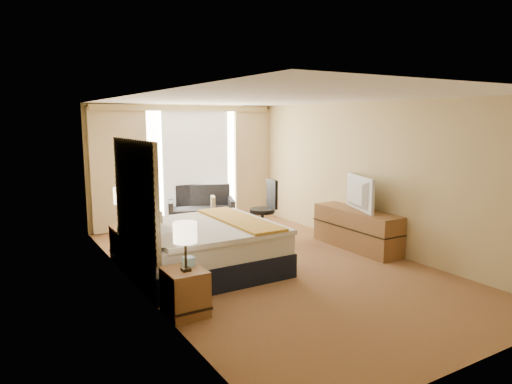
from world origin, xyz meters
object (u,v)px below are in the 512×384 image
nightstand_right (127,243)px  loveseat (202,213)px  floor_lamp (139,179)px  bed (202,247)px  desk_chair (265,212)px  lamp_right (123,196)px  lamp_left (185,233)px  television (354,193)px  nightstand_left (185,292)px  media_dresser (356,229)px

nightstand_right → loveseat: size_ratio=0.35×
loveseat → floor_lamp: (-1.50, -0.55, 0.89)m
bed → desk_chair: desk_chair is taller
loveseat → lamp_right: bearing=-121.5°
lamp_right → desk_chair: bearing=-0.5°
loveseat → desk_chair: size_ratio=1.36×
bed → lamp_left: lamp_left is taller
lamp_left → television: 3.83m
nightstand_right → lamp_left: lamp_left is taller
nightstand_left → desk_chair: size_ratio=0.48×
bed → floor_lamp: size_ratio=1.27×
media_dresser → loveseat: (-1.65, 3.04, -0.06)m
nightstand_right → floor_lamp: size_ratio=0.33×
lamp_left → lamp_right: lamp_right is taller
nightstand_left → lamp_right: (-0.02, 2.52, 0.78)m
loveseat → floor_lamp: bearing=-138.4°
nightstand_left → bed: size_ratio=0.26×
nightstand_left → bed: 1.54m
media_dresser → loveseat: 3.46m
nightstand_left → floor_lamp: size_ratio=0.33×
nightstand_left → nightstand_right: 2.50m
lamp_left → nightstand_left: bearing=86.5°
nightstand_right → lamp_right: lamp_right is taller
loveseat → television: television is taller
bed → loveseat: size_ratio=1.36×
floor_lamp → television: size_ratio=1.59×
loveseat → desk_chair: bearing=-47.0°
loveseat → media_dresser: bearing=-40.2°
loveseat → floor_lamp: floor_lamp is taller
floor_lamp → desk_chair: (2.13, -1.04, -0.67)m
nightstand_right → lamp_right: (-0.02, 0.02, 0.78)m
nightstand_left → floor_lamp: 3.69m
television → lamp_right: bearing=88.3°
nightstand_right → desk_chair: 2.69m
floor_lamp → television: bearing=-38.4°
loveseat → lamp_right: (-2.07, -1.57, 0.77)m
nightstand_left → lamp_left: size_ratio=0.95×
loveseat → television: bearing=-40.7°
media_dresser → television: (-0.05, 0.03, 0.65)m
nightstand_left → desk_chair: 3.67m
nightstand_left → nightstand_right: (0.00, 2.50, 0.00)m
desk_chair → lamp_left: (-2.69, -2.55, 0.49)m
nightstand_left → lamp_right: bearing=90.5°
loveseat → lamp_left: size_ratio=2.70×
nightstand_left → media_dresser: 3.85m
floor_lamp → desk_chair: size_ratio=1.45×
floor_lamp → lamp_left: floor_lamp is taller
nightstand_left → television: 3.88m
loveseat → television: (1.60, -3.01, 0.72)m
media_dresser → lamp_right: size_ratio=2.77×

